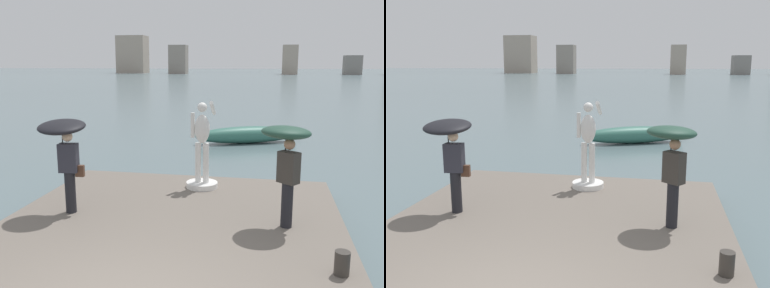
{
  "view_description": "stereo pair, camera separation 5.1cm",
  "coord_description": "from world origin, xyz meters",
  "views": [
    {
      "loc": [
        1.87,
        -4.39,
        3.52
      ],
      "look_at": [
        0.0,
        5.48,
        1.55
      ],
      "focal_mm": 39.0,
      "sensor_mm": 36.0,
      "label": 1
    },
    {
      "loc": [
        1.92,
        -4.38,
        3.52
      ],
      "look_at": [
        0.0,
        5.48,
        1.55
      ],
      "focal_mm": 39.0,
      "sensor_mm": 36.0,
      "label": 2
    }
  ],
  "objects": [
    {
      "name": "onlooker_right",
      "position": [
        2.2,
        3.48,
        1.93
      ],
      "size": [
        1.32,
        1.32,
        1.98
      ],
      "color": "black",
      "rests_on": "pier"
    },
    {
      "name": "pier",
      "position": [
        0.0,
        1.86,
        0.2
      ],
      "size": [
        6.76,
        9.72,
        0.4
      ],
      "primitive_type": "cube",
      "color": "#70665B",
      "rests_on": "ground"
    },
    {
      "name": "distant_skyline",
      "position": [
        -10.56,
        129.54,
        5.59
      ],
      "size": [
        89.85,
        13.22,
        13.58
      ],
      "color": "#A89989",
      "rests_on": "ground"
    },
    {
      "name": "boat_far",
      "position": [
        0.9,
        13.93,
        0.37
      ],
      "size": [
        4.74,
        2.66,
        0.74
      ],
      "color": "#336B5B",
      "rests_on": "ground"
    },
    {
      "name": "mooring_bollard",
      "position": [
        3.0,
        1.67,
        0.59
      ],
      "size": [
        0.23,
        0.23,
        0.37
      ],
      "primitive_type": "cylinder",
      "color": "#38332D",
      "rests_on": "pier"
    },
    {
      "name": "ground_plane",
      "position": [
        0.0,
        40.0,
        0.0
      ],
      "size": [
        400.0,
        400.0,
        0.0
      ],
      "primitive_type": "plane",
      "color": "slate"
    },
    {
      "name": "onlooker_left",
      "position": [
        -2.28,
        3.4,
        1.91
      ],
      "size": [
        1.08,
        1.1,
        2.0
      ],
      "color": "black",
      "rests_on": "pier"
    },
    {
      "name": "statue_white_figure",
      "position": [
        0.22,
        5.68,
        1.24
      ],
      "size": [
        0.8,
        0.96,
        2.19
      ],
      "color": "white",
      "rests_on": "pier"
    }
  ]
}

